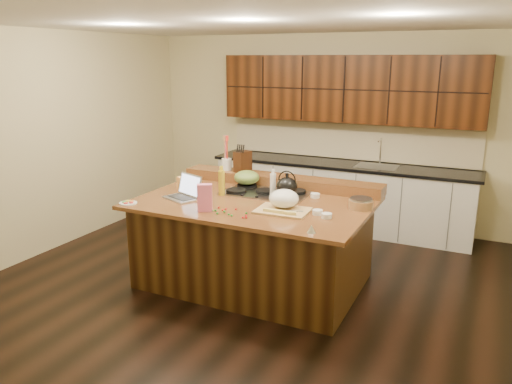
% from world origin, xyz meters
% --- Properties ---
extents(room, '(5.52, 5.02, 2.72)m').
position_xyz_m(room, '(0.00, 0.00, 1.35)').
color(room, black).
rests_on(room, ground).
extents(island, '(2.40, 1.60, 0.92)m').
position_xyz_m(island, '(0.00, 0.00, 0.46)').
color(island, black).
rests_on(island, ground).
extents(back_ledge, '(2.40, 0.30, 0.12)m').
position_xyz_m(back_ledge, '(0.00, 0.70, 0.98)').
color(back_ledge, black).
rests_on(back_ledge, island).
extents(cooktop, '(0.92, 0.52, 0.05)m').
position_xyz_m(cooktop, '(0.00, 0.30, 0.94)').
color(cooktop, gray).
rests_on(cooktop, island).
extents(back_counter, '(3.70, 0.66, 2.40)m').
position_xyz_m(back_counter, '(0.30, 2.23, 0.98)').
color(back_counter, silver).
rests_on(back_counter, ground).
extents(kettle, '(0.26, 0.26, 0.20)m').
position_xyz_m(kettle, '(0.30, 0.17, 1.07)').
color(kettle, black).
rests_on(kettle, cooktop).
extents(green_bowl, '(0.37, 0.37, 0.16)m').
position_xyz_m(green_bowl, '(-0.30, 0.43, 1.04)').
color(green_bowl, '#55702D').
rests_on(green_bowl, cooktop).
extents(laptop, '(0.43, 0.39, 0.25)m').
position_xyz_m(laptop, '(-0.70, -0.23, 0.99)').
color(laptop, '#B7B7BC').
rests_on(laptop, island).
extents(oil_bottle, '(0.09, 0.09, 0.27)m').
position_xyz_m(oil_bottle, '(-0.41, 0.05, 1.06)').
color(oil_bottle, gold).
rests_on(oil_bottle, island).
extents(vinegar_bottle, '(0.08, 0.08, 0.25)m').
position_xyz_m(vinegar_bottle, '(0.11, 0.23, 1.04)').
color(vinegar_bottle, silver).
rests_on(vinegar_bottle, island).
extents(wooden_tray, '(0.52, 0.41, 0.20)m').
position_xyz_m(wooden_tray, '(0.41, -0.18, 1.01)').
color(wooden_tray, tan).
rests_on(wooden_tray, island).
extents(ramekin_a, '(0.13, 0.13, 0.04)m').
position_xyz_m(ramekin_a, '(0.76, -0.17, 0.94)').
color(ramekin_a, white).
rests_on(ramekin_a, island).
extents(ramekin_b, '(0.12, 0.12, 0.04)m').
position_xyz_m(ramekin_b, '(0.87, -0.24, 0.94)').
color(ramekin_b, white).
rests_on(ramekin_b, island).
extents(ramekin_c, '(0.12, 0.12, 0.04)m').
position_xyz_m(ramekin_c, '(0.54, 0.39, 0.94)').
color(ramekin_c, white).
rests_on(ramekin_c, island).
extents(strainer_bowl, '(0.29, 0.29, 0.09)m').
position_xyz_m(strainer_bowl, '(1.08, 0.19, 0.97)').
color(strainer_bowl, '#996B3F').
rests_on(strainer_bowl, island).
extents(kitchen_timer, '(0.09, 0.09, 0.07)m').
position_xyz_m(kitchen_timer, '(0.87, -0.68, 0.96)').
color(kitchen_timer, silver).
rests_on(kitchen_timer, island).
extents(pink_bag, '(0.16, 0.14, 0.27)m').
position_xyz_m(pink_bag, '(-0.27, -0.54, 1.05)').
color(pink_bag, pink).
rests_on(pink_bag, island).
extents(candy_plate, '(0.22, 0.22, 0.01)m').
position_xyz_m(candy_plate, '(-1.11, -0.66, 0.93)').
color(candy_plate, white).
rests_on(candy_plate, island).
extents(package_box, '(0.10, 0.07, 0.14)m').
position_xyz_m(package_box, '(-0.94, 0.07, 0.99)').
color(package_box, '#F6AF56').
rests_on(package_box, island).
extents(utensil_crock, '(0.12, 0.12, 0.14)m').
position_xyz_m(utensil_crock, '(-0.71, 0.70, 1.11)').
color(utensil_crock, white).
rests_on(utensil_crock, back_ledge).
extents(knife_block, '(0.18, 0.23, 0.25)m').
position_xyz_m(knife_block, '(-0.49, 0.70, 1.16)').
color(knife_block, black).
rests_on(knife_block, back_ledge).
extents(gumdrop_0, '(0.02, 0.02, 0.02)m').
position_xyz_m(gumdrop_0, '(0.18, -0.53, 0.93)').
color(gumdrop_0, red).
rests_on(gumdrop_0, island).
extents(gumdrop_1, '(0.02, 0.02, 0.02)m').
position_xyz_m(gumdrop_1, '(0.14, -0.45, 0.93)').
color(gumdrop_1, '#198C26').
rests_on(gumdrop_1, island).
extents(gumdrop_2, '(0.02, 0.02, 0.02)m').
position_xyz_m(gumdrop_2, '(-0.10, -0.42, 0.93)').
color(gumdrop_2, red).
rests_on(gumdrop_2, island).
extents(gumdrop_3, '(0.02, 0.02, 0.02)m').
position_xyz_m(gumdrop_3, '(-0.11, -0.58, 0.93)').
color(gumdrop_3, '#198C26').
rests_on(gumdrop_3, island).
extents(gumdrop_4, '(0.02, 0.02, 0.02)m').
position_xyz_m(gumdrop_4, '(-0.01, -0.38, 0.93)').
color(gumdrop_4, red).
rests_on(gumdrop_4, island).
extents(gumdrop_5, '(0.02, 0.02, 0.02)m').
position_xyz_m(gumdrop_5, '(-0.19, -0.52, 0.93)').
color(gumdrop_5, '#198C26').
rests_on(gumdrop_5, island).
extents(gumdrop_6, '(0.02, 0.02, 0.02)m').
position_xyz_m(gumdrop_6, '(0.17, -0.59, 0.93)').
color(gumdrop_6, red).
rests_on(gumdrop_6, island).
extents(gumdrop_7, '(0.02, 0.02, 0.02)m').
position_xyz_m(gumdrop_7, '(-0.17, -0.50, 0.93)').
color(gumdrop_7, '#198C26').
rests_on(gumdrop_7, island).
extents(gumdrop_8, '(0.02, 0.02, 0.02)m').
position_xyz_m(gumdrop_8, '(-0.11, -0.46, 0.93)').
color(gumdrop_8, red).
rests_on(gumdrop_8, island).
extents(gumdrop_9, '(0.02, 0.02, 0.02)m').
position_xyz_m(gumdrop_9, '(-0.08, -0.50, 0.93)').
color(gumdrop_9, '#198C26').
rests_on(gumdrop_9, island).
extents(gumdrop_10, '(0.02, 0.02, 0.02)m').
position_xyz_m(gumdrop_10, '(-0.19, -0.41, 0.93)').
color(gumdrop_10, red).
rests_on(gumdrop_10, island).
extents(gumdrop_11, '(0.02, 0.02, 0.02)m').
position_xyz_m(gumdrop_11, '(0.01, -0.56, 0.93)').
color(gumdrop_11, '#198C26').
rests_on(gumdrop_11, island).
extents(gumdrop_12, '(0.02, 0.02, 0.02)m').
position_xyz_m(gumdrop_12, '(0.20, -0.57, 0.93)').
color(gumdrop_12, red).
rests_on(gumdrop_12, island).
extents(gumdrop_13, '(0.02, 0.02, 0.02)m').
position_xyz_m(gumdrop_13, '(0.05, -0.58, 0.93)').
color(gumdrop_13, '#198C26').
rests_on(gumdrop_13, island).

